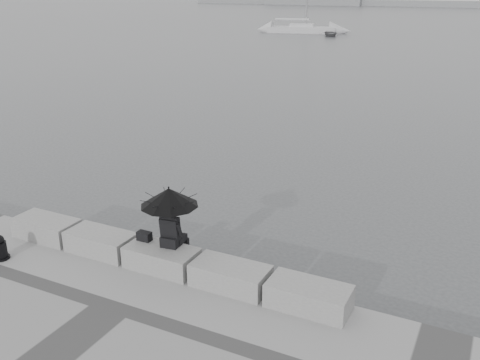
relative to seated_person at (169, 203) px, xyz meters
The scene contains 12 objects.
ground 2.04m from the seated_person, 117.49° to the left, with size 360.00×360.00×0.00m, color #45484A.
stone_block_far_left 3.76m from the seated_person, behind, with size 1.60×0.80×0.50m, color gray.
stone_block_left 2.24m from the seated_person, behind, with size 1.60×0.80×0.50m, color gray.
stone_block_centre 1.29m from the seated_person, 124.81° to the right, with size 1.60×0.80×0.50m, color gray.
stone_block_right 2.03m from the seated_person, ahead, with size 1.60×0.80×0.50m, color gray.
stone_block_far_right 3.51m from the seated_person, ahead, with size 1.60×0.80×0.50m, color gray.
seated_person is the anchor object (origin of this frame).
bag 1.14m from the seated_person, behind, with size 0.32×0.18×0.21m, color black.
mooring_bollard 4.15m from the seated_person, 158.00° to the right, with size 0.38×0.38×0.60m.
distant_landmass 154.99m from the seated_person, 93.06° to the left, with size 180.00×8.00×2.80m.
sailboat_left 65.02m from the seated_person, 107.82° to the left, with size 9.38×4.33×12.90m.
dinghy 61.15m from the seated_person, 104.24° to the left, with size 3.55×1.50×0.60m, color slate.
Camera 1 is at (6.18, -8.97, 6.43)m, focal length 40.00 mm.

